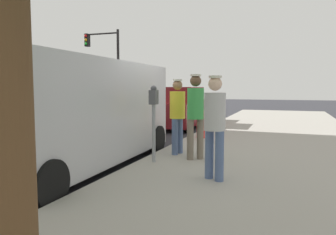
{
  "coord_description": "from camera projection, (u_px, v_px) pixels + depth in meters",
  "views": [
    {
      "loc": [
        3.83,
        -6.59,
        1.63
      ],
      "look_at": [
        1.65,
        -0.59,
        1.05
      ],
      "focal_mm": 35.37,
      "sensor_mm": 36.0,
      "label": 1
    }
  ],
  "objects": [
    {
      "name": "ground_plane",
      "position": [
        109.0,
        158.0,
        7.61
      ],
      "size": [
        80.0,
        80.0,
        0.0
      ],
      "primitive_type": "plane",
      "color": "#2D2D33"
    },
    {
      "name": "sidewalk_slab",
      "position": [
        268.0,
        168.0,
        6.42
      ],
      "size": [
        5.0,
        32.0,
        0.15
      ],
      "primitive_type": "cube",
      "color": "#9E998E",
      "rests_on": "ground"
    },
    {
      "name": "parking_meter_near",
      "position": [
        154.0,
        110.0,
        6.5
      ],
      "size": [
        0.14,
        0.18,
        1.52
      ],
      "color": "gray",
      "rests_on": "sidewalk_slab"
    },
    {
      "name": "pedestrian_in_green",
      "position": [
        195.0,
        111.0,
        6.75
      ],
      "size": [
        0.34,
        0.34,
        1.75
      ],
      "color": "#726656",
      "rests_on": "sidewalk_slab"
    },
    {
      "name": "pedestrian_in_yellow",
      "position": [
        177.0,
        112.0,
        7.32
      ],
      "size": [
        0.34,
        0.36,
        1.66
      ],
      "color": "#4C608C",
      "rests_on": "sidewalk_slab"
    },
    {
      "name": "pedestrian_in_gray",
      "position": [
        215.0,
        121.0,
        5.24
      ],
      "size": [
        0.34,
        0.34,
        1.67
      ],
      "color": "#4C608C",
      "rests_on": "sidewalk_slab"
    },
    {
      "name": "parked_van",
      "position": [
        76.0,
        111.0,
        6.6
      ],
      "size": [
        2.21,
        5.24,
        2.15
      ],
      "color": "#BCBCC1",
      "rests_on": "ground"
    },
    {
      "name": "parked_sedan_ahead",
      "position": [
        180.0,
        109.0,
        13.71
      ],
      "size": [
        1.96,
        4.41,
        1.65
      ],
      "color": "maroon",
      "rests_on": "ground"
    },
    {
      "name": "traffic_light_corner",
      "position": [
        106.0,
        57.0,
        20.77
      ],
      "size": [
        2.48,
        0.42,
        5.2
      ],
      "color": "black",
      "rests_on": "ground"
    },
    {
      "name": "fire_hydrant",
      "position": [
        201.0,
        124.0,
        9.67
      ],
      "size": [
        0.24,
        0.24,
        0.86
      ],
      "color": "red",
      "rests_on": "sidewalk_slab"
    }
  ]
}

